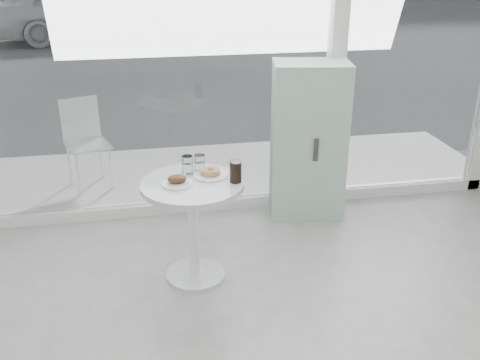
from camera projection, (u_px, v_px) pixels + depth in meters
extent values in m
cube|color=white|center=(236.00, 201.00, 5.06)|extent=(5.00, 0.12, 0.10)
cube|color=white|center=(337.00, 43.00, 4.62)|extent=(0.14, 0.14, 3.00)
cube|color=white|center=(142.00, 61.00, 4.39)|extent=(3.21, 0.02, 2.60)
cube|color=white|center=(419.00, 51.00, 4.79)|extent=(1.41, 0.02, 2.60)
cylinder|color=white|center=(196.00, 274.00, 4.00)|extent=(0.44, 0.44, 0.03)
cylinder|color=white|center=(194.00, 233.00, 3.86)|extent=(0.09, 0.09, 0.70)
cylinder|color=white|center=(192.00, 185.00, 3.70)|extent=(0.72, 0.72, 0.04)
cube|color=silver|center=(223.00, 172.00, 5.79)|extent=(5.60, 1.60, 0.05)
cube|color=#3A3A3A|center=(164.00, 24.00, 16.78)|extent=(40.00, 24.00, 0.00)
cube|color=#8EB6A5|center=(308.00, 141.00, 4.70)|extent=(0.70, 0.53, 1.39)
cube|color=#333333|center=(316.00, 150.00, 4.50)|extent=(0.04, 0.03, 0.20)
cylinder|color=white|center=(79.00, 175.00, 5.11)|extent=(0.02, 0.02, 0.42)
cylinder|color=white|center=(111.00, 168.00, 5.26)|extent=(0.02, 0.02, 0.42)
cylinder|color=white|center=(70.00, 164.00, 5.36)|extent=(0.02, 0.02, 0.42)
cylinder|color=white|center=(101.00, 158.00, 5.51)|extent=(0.02, 0.02, 0.42)
cube|color=white|center=(88.00, 145.00, 5.22)|extent=(0.48, 0.48, 0.03)
cube|color=white|center=(80.00, 118.00, 5.27)|extent=(0.36, 0.15, 0.42)
imported|color=silver|center=(88.00, 8.00, 13.66)|extent=(4.93, 2.64, 1.59)
imported|color=#ADB0B5|center=(245.00, 5.00, 14.63)|extent=(5.00, 2.66, 1.57)
cylinder|color=white|center=(177.00, 184.00, 3.66)|extent=(0.21, 0.21, 0.01)
cube|color=silver|center=(180.00, 183.00, 3.65)|extent=(0.13, 0.13, 0.00)
ellipsoid|color=#391D0F|center=(177.00, 179.00, 3.65)|extent=(0.13, 0.10, 0.06)
ellipsoid|color=#391D0F|center=(182.00, 178.00, 3.67)|extent=(0.06, 0.06, 0.04)
cylinder|color=white|center=(211.00, 175.00, 3.80)|extent=(0.25, 0.25, 0.01)
torus|color=tan|center=(211.00, 172.00, 3.79)|extent=(0.14, 0.14, 0.05)
cylinder|color=white|center=(187.00, 164.00, 3.83)|extent=(0.08, 0.08, 0.13)
cylinder|color=white|center=(188.00, 168.00, 3.84)|extent=(0.07, 0.07, 0.07)
cylinder|color=white|center=(200.00, 163.00, 3.86)|extent=(0.08, 0.08, 0.12)
cylinder|color=white|center=(200.00, 166.00, 3.87)|extent=(0.06, 0.06, 0.07)
cylinder|color=white|center=(236.00, 171.00, 3.67)|extent=(0.08, 0.08, 0.16)
cylinder|color=black|center=(236.00, 172.00, 3.68)|extent=(0.07, 0.07, 0.14)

